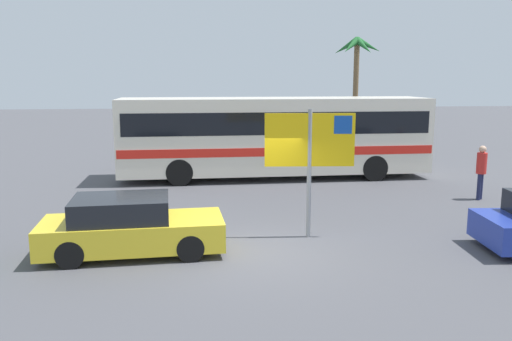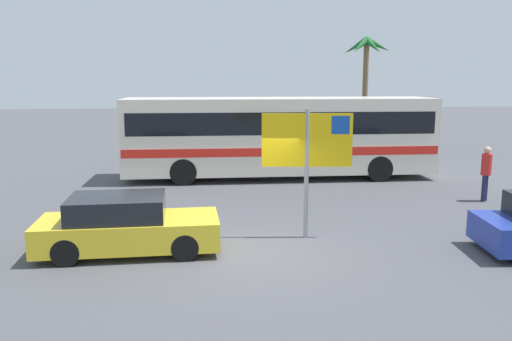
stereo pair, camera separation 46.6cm
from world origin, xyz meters
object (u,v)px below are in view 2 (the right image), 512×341
object	(u,v)px
bus_front_coach	(279,133)
car_yellow	(126,226)
ferry_sign	(309,145)
pedestrian_crossing_lot	(486,169)

from	to	relation	value
bus_front_coach	car_yellow	bearing A→B (deg)	-118.16
ferry_sign	pedestrian_crossing_lot	xyz separation A→B (m)	(6.46, 3.33, -1.27)
bus_front_coach	car_yellow	world-z (taller)	bus_front_coach
bus_front_coach	pedestrian_crossing_lot	bearing A→B (deg)	-37.92
bus_front_coach	ferry_sign	bearing A→B (deg)	-92.76
bus_front_coach	ferry_sign	world-z (taller)	ferry_sign
ferry_sign	pedestrian_crossing_lot	bearing A→B (deg)	32.89
ferry_sign	car_yellow	xyz separation A→B (m)	(-4.33, -0.75, -1.69)
car_yellow	pedestrian_crossing_lot	bearing A→B (deg)	18.38
bus_front_coach	pedestrian_crossing_lot	distance (m)	7.73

